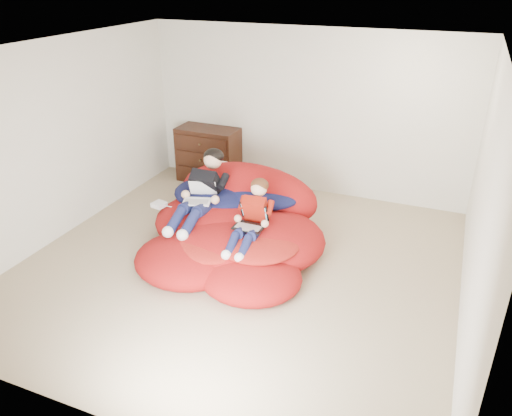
% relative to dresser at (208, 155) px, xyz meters
% --- Properties ---
extents(room_shell, '(5.10, 5.10, 2.77)m').
position_rel_dresser_xyz_m(room_shell, '(1.55, -2.23, -0.23)').
color(room_shell, tan).
rests_on(room_shell, ground).
extents(dresser, '(1.00, 0.57, 0.90)m').
position_rel_dresser_xyz_m(dresser, '(0.00, 0.00, 0.00)').
color(dresser, '#32190E').
rests_on(dresser, ground).
extents(beanbag_pile, '(2.33, 2.47, 0.93)m').
position_rel_dresser_xyz_m(beanbag_pile, '(1.30, -1.82, -0.19)').
color(beanbag_pile, '#A91313').
rests_on(beanbag_pile, ground).
extents(cream_pillow, '(0.49, 0.31, 0.31)m').
position_rel_dresser_xyz_m(cream_pillow, '(0.75, -0.98, 0.17)').
color(cream_pillow, white).
rests_on(cream_pillow, beanbag_pile).
extents(older_boy, '(0.36, 1.26, 0.78)m').
position_rel_dresser_xyz_m(older_boy, '(0.84, -1.77, 0.25)').
color(older_boy, black).
rests_on(older_boy, beanbag_pile).
extents(younger_boy, '(0.31, 0.96, 0.68)m').
position_rel_dresser_xyz_m(younger_boy, '(1.65, -2.07, 0.17)').
color(younger_boy, '#A11C0E').
rests_on(younger_boy, beanbag_pile).
extents(laptop_white, '(0.40, 0.44, 0.23)m').
position_rel_dresser_xyz_m(laptop_white, '(0.84, -1.86, 0.19)').
color(laptop_white, silver).
rests_on(laptop_white, older_boy).
extents(laptop_black, '(0.36, 0.34, 0.25)m').
position_rel_dresser_xyz_m(laptop_black, '(1.65, -2.10, 0.11)').
color(laptop_black, black).
rests_on(laptop_black, younger_boy).
extents(power_adapter, '(0.19, 0.19, 0.06)m').
position_rel_dresser_xyz_m(power_adapter, '(0.25, -1.90, -0.03)').
color(power_adapter, silver).
rests_on(power_adapter, beanbag_pile).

